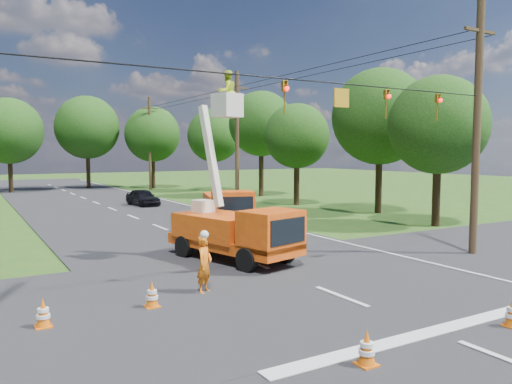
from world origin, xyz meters
TOP-DOWN VIEW (x-y plane):
  - ground at (0.00, 20.00)m, footprint 140.00×140.00m
  - road_main at (0.00, 20.00)m, footprint 12.00×100.00m
  - road_cross at (0.00, 2.00)m, footprint 56.00×10.00m
  - stop_bar at (0.00, -3.20)m, footprint 9.00×0.45m
  - edge_line at (5.60, 20.00)m, footprint 0.12×90.00m
  - bucket_truck at (-0.31, 5.74)m, footprint 3.38×5.85m
  - second_truck at (3.37, 13.53)m, footprint 3.72×5.96m
  - ground_worker at (-3.10, 2.41)m, footprint 0.73×0.71m
  - distant_car at (2.69, 26.44)m, footprint 1.91×3.91m
  - traffic_cone_0 at (-2.52, -3.75)m, footprint 0.38×0.38m
  - traffic_cone_1 at (1.89, -3.88)m, footprint 0.38×0.38m
  - traffic_cone_2 at (1.26, 7.08)m, footprint 0.38×0.38m
  - traffic_cone_3 at (2.92, 9.82)m, footprint 0.38×0.38m
  - traffic_cone_4 at (-4.89, 1.80)m, footprint 0.38×0.38m
  - traffic_cone_5 at (-7.58, 1.62)m, footprint 0.38×0.38m
  - traffic_cone_7 at (4.21, 15.96)m, footprint 0.38×0.38m
  - pole_right_near at (8.50, 2.00)m, footprint 1.80×0.30m
  - pole_right_mid at (8.50, 22.00)m, footprint 1.80×0.30m
  - pole_right_far at (8.50, 42.00)m, footprint 1.80×0.30m
  - signal_span at (2.23, 1.99)m, footprint 18.00×0.29m
  - tree_right_a at (13.50, 8.00)m, footprint 5.40×5.40m
  - tree_right_b at (15.00, 14.00)m, footprint 6.40×6.40m
  - tree_right_c at (13.20, 21.00)m, footprint 5.00×5.00m
  - tree_right_d at (14.80, 29.00)m, footprint 6.00×6.00m
  - tree_right_e at (13.80, 37.00)m, footprint 5.60×5.60m
  - tree_far_a at (-5.00, 45.00)m, footprint 6.60×6.60m
  - tree_far_b at (3.00, 47.00)m, footprint 7.00×7.00m
  - tree_far_c at (9.50, 44.00)m, footprint 6.20×6.20m

SIDE VIEW (x-z plane):
  - ground at x=0.00m, z-range 0.00..0.00m
  - road_main at x=0.00m, z-range -0.03..0.03m
  - road_cross at x=0.00m, z-range -0.04..0.04m
  - stop_bar at x=0.00m, z-range -0.01..0.01m
  - edge_line at x=5.60m, z-range -0.01..0.01m
  - traffic_cone_0 at x=-2.52m, z-range 0.00..0.71m
  - traffic_cone_1 at x=1.89m, z-range 0.00..0.71m
  - traffic_cone_2 at x=1.26m, z-range 0.00..0.71m
  - traffic_cone_3 at x=2.92m, z-range 0.00..0.71m
  - traffic_cone_4 at x=-4.89m, z-range 0.00..0.71m
  - traffic_cone_5 at x=-7.58m, z-range 0.00..0.71m
  - traffic_cone_7 at x=4.21m, z-range 0.00..0.71m
  - distant_car at x=2.69m, z-range 0.00..1.29m
  - ground_worker at x=-3.10m, z-range 0.00..1.69m
  - second_truck at x=3.37m, z-range 0.04..2.14m
  - bucket_truck at x=-0.31m, z-range -2.05..5.09m
  - pole_right_near at x=8.50m, z-range 0.11..10.11m
  - pole_right_mid at x=8.50m, z-range 0.11..10.11m
  - pole_right_far at x=8.50m, z-range 0.11..10.11m
  - tree_right_c at x=13.20m, z-range 1.40..9.23m
  - tree_right_a at x=13.50m, z-range 1.42..9.70m
  - tree_right_e at x=13.80m, z-range 1.50..10.12m
  - signal_span at x=2.23m, z-range 5.34..6.41m
  - tree_far_c at x=9.50m, z-range 1.47..10.65m
  - tree_far_a at x=-5.00m, z-range 1.44..10.94m
  - tree_right_b at x=15.00m, z-range 1.61..11.26m
  - tree_right_d at x=14.80m, z-range 1.83..11.53m
  - tree_far_b at x=3.00m, z-range 1.65..11.97m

